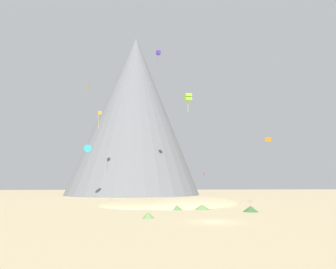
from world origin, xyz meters
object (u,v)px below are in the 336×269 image
Objects in this scene: bush_ridge_crest at (148,215)px; kite_lime_mid at (188,97)px; kite_indigo_high at (158,53)px; kite_cyan_mid at (88,148)px; kite_orange_low at (268,140)px; bush_far_left at (188,206)px; bush_near_left at (177,208)px; bush_scatter_east at (251,209)px; kite_yellow_mid at (88,89)px; kite_gold_mid at (100,113)px; rock_massif at (135,120)px; kite_red_low at (204,174)px; bush_low_patch at (202,207)px.

bush_ridge_crest is 0.38× the size of kite_lime_mid.
kite_cyan_mid is at bearing 127.85° from kite_indigo_high.
kite_orange_low is at bearing -109.51° from kite_lime_mid.
bush_far_left is 0.54× the size of kite_cyan_mid.
bush_near_left is 0.52× the size of kite_lime_mid.
bush_ridge_crest is at bearing 146.20° from kite_lime_mid.
bush_scatter_east is 19.68m from kite_orange_low.
kite_yellow_mid is at bearing 158.27° from bush_scatter_east.
kite_gold_mid is 49.43m from kite_orange_low.
kite_orange_low is (28.53, -63.93, -17.72)m from rock_massif.
kite_yellow_mid is at bearing 171.83° from kite_red_low.
bush_near_left is 0.39× the size of kite_gold_mid.
bush_near_left is 1.69× the size of bush_far_left.
rock_massif is 30.35× the size of kite_cyan_mid.
rock_massif reaches higher than kite_cyan_mid.
rock_massif is 43.28m from kite_red_low.
kite_orange_low is (16.22, -2.38, -9.28)m from kite_lime_mid.
kite_yellow_mid is (4.42, -27.21, 8.46)m from kite_cyan_mid.
kite_gold_mid is at bearing 28.93° from kite_lime_mid.
kite_indigo_high is at bearing 103.64° from bush_low_patch.
kite_lime_mid is at bearing 116.64° from bush_scatter_east.
bush_ridge_crest is (-16.02, -7.02, -0.06)m from bush_scatter_east.
bush_near_left is at bearing -179.90° from bush_low_patch.
bush_far_left is at bearing 156.00° from kite_lime_mid.
kite_indigo_high is (16.73, -11.36, 14.63)m from kite_gold_mid.
bush_far_left is 44.51m from kite_indigo_high.
kite_indigo_high is 1.32× the size of kite_yellow_mid.
kite_lime_mid is 4.11× the size of kite_red_low.
kite_gold_mid is (-22.72, 36.05, 24.71)m from bush_low_patch.
bush_far_left is 0.47× the size of bush_low_patch.
bush_scatter_east is at bearing 98.75° from kite_gold_mid.
kite_orange_low is at bearing 20.10° from bush_near_left.
rock_massif is at bearing 100.21° from bush_low_patch.
kite_yellow_mid is at bearing 174.68° from bush_far_left.
bush_ridge_crest is 55.32m from kite_gold_mid.
bush_ridge_crest is 30.86m from kite_yellow_mid.
bush_ridge_crest is at bearing -87.62° from rock_massif.
bush_scatter_east is 0.91× the size of bush_low_patch.
bush_scatter_east is 1.13× the size of kite_yellow_mid.
kite_red_low is at bearing -48.82° from kite_yellow_mid.
bush_low_patch is at bearing -161.19° from kite_red_low.
kite_cyan_mid is 0.82× the size of kite_indigo_high.
bush_near_left is at bearing -166.43° from kite_red_low.
kite_gold_mid reaches higher than kite_cyan_mid.
bush_low_patch is at bearing -115.63° from kite_yellow_mid.
bush_near_left is 12.68m from bush_ridge_crest.
bush_scatter_east is 1.94× the size of bush_far_left.
bush_low_patch is (-6.63, 4.58, -0.02)m from bush_scatter_east.
bush_low_patch is 44.76m from kite_red_low.
kite_cyan_mid is at bearing 109.37° from bush_ridge_crest.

